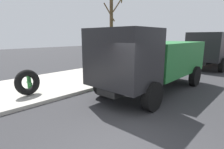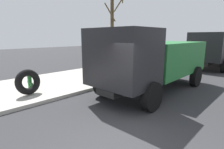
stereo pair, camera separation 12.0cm
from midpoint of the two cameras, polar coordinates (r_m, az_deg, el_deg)
ground_plane at (r=4.95m, az=2.40°, el=-21.01°), size 80.00×80.00×0.00m
sidewalk_curb at (r=10.11m, az=-26.20°, el=-4.26°), size 36.00×5.00×0.15m
fire_hydrant at (r=9.18m, az=-24.34°, el=-2.24°), size 0.21×0.48×0.85m
loose_tire at (r=8.71m, az=-24.83°, el=-2.18°), size 1.17×0.57×1.15m
dump_truck_green at (r=8.91m, az=13.33°, el=4.71°), size 7.05×2.92×3.00m
dump_truck_orange at (r=18.15m, az=30.22°, el=7.01°), size 7.02×2.85×3.00m
bare_tree at (r=11.24m, az=0.49°, el=13.39°), size 1.39×1.31×5.43m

